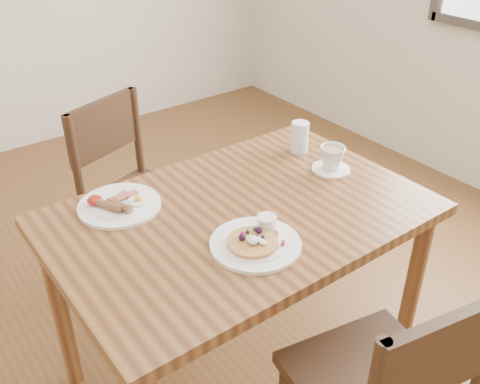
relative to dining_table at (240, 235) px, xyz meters
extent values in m
plane|color=brown|center=(0.00, 0.00, -0.65)|extent=(5.00, 5.00, 0.00)
cube|color=brown|center=(0.00, 0.00, 0.08)|extent=(1.20, 0.80, 0.04)
cylinder|color=brown|center=(0.54, -0.34, -0.30)|extent=(0.06, 0.06, 0.71)
cylinder|color=brown|center=(0.54, 0.34, -0.30)|extent=(0.06, 0.06, 0.71)
cylinder|color=brown|center=(-0.54, 0.34, -0.30)|extent=(0.06, 0.06, 0.71)
cube|color=#331A12|center=(0.04, -0.58, -0.20)|extent=(0.49, 0.49, 0.04)
cylinder|color=#331A12|center=(0.25, -0.43, -0.44)|extent=(0.04, 0.04, 0.43)
cube|color=#331A12|center=(0.01, -0.76, 0.11)|extent=(0.38, 0.10, 0.24)
cube|color=#331A12|center=(-0.03, 0.66, -0.20)|extent=(0.53, 0.53, 0.04)
cylinder|color=#331A12|center=(-0.14, 0.44, -0.44)|extent=(0.04, 0.04, 0.43)
cylinder|color=#331A12|center=(0.20, 0.55, -0.44)|extent=(0.04, 0.04, 0.43)
cylinder|color=#331A12|center=(-0.26, 0.78, -0.44)|extent=(0.04, 0.04, 0.43)
cylinder|color=#331A12|center=(0.08, 0.89, -0.44)|extent=(0.04, 0.04, 0.43)
cylinder|color=#331A12|center=(0.08, 0.89, 0.01)|extent=(0.04, 0.04, 0.43)
cylinder|color=#331A12|center=(-0.26, 0.78, 0.01)|extent=(0.04, 0.04, 0.43)
cube|color=#331A12|center=(-0.09, 0.84, 0.11)|extent=(0.37, 0.15, 0.24)
cylinder|color=white|center=(-0.08, -0.18, 0.10)|extent=(0.27, 0.27, 0.01)
cylinder|color=white|center=(-0.08, -0.18, 0.11)|extent=(0.19, 0.19, 0.01)
cylinder|color=#B22D59|center=(-0.03, -0.17, 0.12)|extent=(0.07, 0.07, 0.00)
cylinder|color=#C68C47|center=(-0.09, -0.18, 0.12)|extent=(0.15, 0.15, 0.01)
ellipsoid|color=white|center=(-0.10, -0.19, 0.14)|extent=(0.03, 0.03, 0.02)
ellipsoid|color=white|center=(-0.08, -0.21, 0.13)|extent=(0.02, 0.02, 0.01)
cylinder|color=white|center=(-0.01, -0.14, 0.13)|extent=(0.06, 0.06, 0.04)
cylinder|color=#591E07|center=(-0.01, -0.14, 0.15)|extent=(0.05, 0.05, 0.00)
sphere|color=black|center=(-0.06, -0.17, 0.14)|extent=(0.02, 0.02, 0.02)
sphere|color=#1E234C|center=(-0.06, -0.15, 0.13)|extent=(0.01, 0.01, 0.01)
sphere|color=#1E234C|center=(-0.08, -0.13, 0.13)|extent=(0.01, 0.01, 0.01)
sphere|color=#B21938|center=(-0.10, -0.15, 0.13)|extent=(0.02, 0.02, 0.02)
sphere|color=black|center=(-0.11, -0.17, 0.14)|extent=(0.02, 0.02, 0.02)
sphere|color=#1E234C|center=(-0.11, -0.19, 0.13)|extent=(0.01, 0.01, 0.01)
sphere|color=black|center=(-0.08, -0.19, 0.14)|extent=(0.02, 0.02, 0.02)
sphere|color=#1E234C|center=(-0.06, -0.19, 0.13)|extent=(0.01, 0.01, 0.01)
sphere|color=#1E234C|center=(-0.01, -0.22, 0.12)|extent=(0.01, 0.01, 0.01)
sphere|color=#B21938|center=(0.00, -0.19, 0.12)|extent=(0.01, 0.01, 0.01)
cylinder|color=white|center=(-0.30, 0.25, 0.10)|extent=(0.27, 0.27, 0.01)
cylinder|color=white|center=(-0.30, 0.25, 0.11)|extent=(0.19, 0.19, 0.01)
cylinder|color=brown|center=(-0.34, 0.23, 0.13)|extent=(0.06, 0.10, 0.03)
cylinder|color=brown|center=(-0.32, 0.22, 0.13)|extent=(0.06, 0.10, 0.03)
cube|color=maroon|center=(-0.29, 0.28, 0.12)|extent=(0.08, 0.04, 0.01)
cube|color=maroon|center=(-0.27, 0.27, 0.12)|extent=(0.08, 0.03, 0.01)
cylinder|color=white|center=(-0.25, 0.22, 0.12)|extent=(0.07, 0.07, 0.00)
ellipsoid|color=yellow|center=(-0.25, 0.22, 0.13)|extent=(0.03, 0.03, 0.01)
ellipsoid|color=#A5190F|center=(-0.37, 0.29, 0.13)|extent=(0.05, 0.05, 0.03)
cylinder|color=white|center=(0.43, 0.02, 0.10)|extent=(0.14, 0.14, 0.01)
imported|color=white|center=(0.43, 0.02, 0.15)|extent=(0.10, 0.10, 0.09)
cylinder|color=tan|center=(0.43, 0.02, 0.18)|extent=(0.07, 0.07, 0.00)
cylinder|color=silver|center=(0.44, 0.20, 0.16)|extent=(0.07, 0.07, 0.12)
camera|label=1|loc=(-0.86, -1.16, 1.05)|focal=40.00mm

